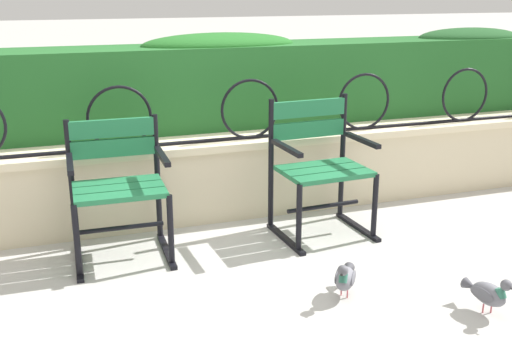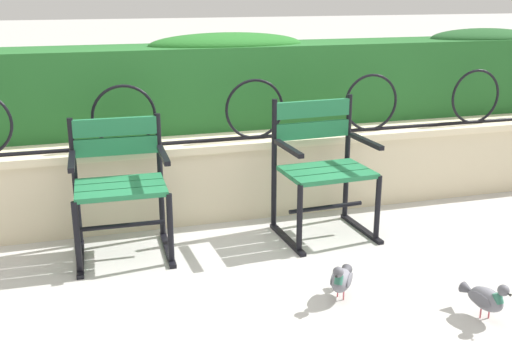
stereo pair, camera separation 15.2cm
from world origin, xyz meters
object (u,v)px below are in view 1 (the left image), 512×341
at_px(pigeon_near_chairs, 488,293).
at_px(park_chair_left, 118,184).
at_px(park_chair_right, 319,164).
at_px(pigeon_far_side, 345,277).

bearing_deg(pigeon_near_chairs, park_chair_left, 141.23).
bearing_deg(park_chair_left, pigeon_near_chairs, -38.77).
distance_m(park_chair_right, pigeon_near_chairs, 1.37).
distance_m(pigeon_near_chairs, pigeon_far_side, 0.71).
relative_size(park_chair_right, pigeon_far_side, 3.48).
bearing_deg(park_chair_left, park_chair_right, -2.31).
bearing_deg(park_chair_right, pigeon_near_chairs, -74.32).
xyz_separation_m(park_chair_left, park_chair_right, (1.29, -0.05, 0.02)).
distance_m(park_chair_left, pigeon_near_chairs, 2.14).
bearing_deg(pigeon_far_side, park_chair_right, 74.63).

